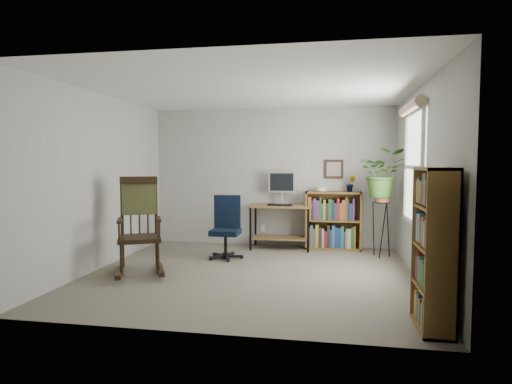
% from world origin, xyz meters
% --- Properties ---
extents(floor, '(4.20, 4.00, 0.00)m').
position_xyz_m(floor, '(0.00, 0.00, 0.00)').
color(floor, slate).
rests_on(floor, ground).
extents(ceiling, '(4.20, 4.00, 0.00)m').
position_xyz_m(ceiling, '(0.00, 0.00, 2.40)').
color(ceiling, white).
rests_on(ceiling, ground).
extents(wall_back, '(4.20, 0.00, 2.40)m').
position_xyz_m(wall_back, '(0.00, 2.00, 1.20)').
color(wall_back, '#AFAFAB').
rests_on(wall_back, ground).
extents(wall_front, '(4.20, 0.00, 2.40)m').
position_xyz_m(wall_front, '(0.00, -2.00, 1.20)').
color(wall_front, '#AFAFAB').
rests_on(wall_front, ground).
extents(wall_left, '(0.00, 4.00, 2.40)m').
position_xyz_m(wall_left, '(-2.10, 0.00, 1.20)').
color(wall_left, '#AFAFAB').
rests_on(wall_left, ground).
extents(wall_right, '(0.00, 4.00, 2.40)m').
position_xyz_m(wall_right, '(2.10, 0.00, 1.20)').
color(wall_right, '#AFAFAB').
rests_on(wall_right, ground).
extents(window, '(0.12, 1.20, 1.50)m').
position_xyz_m(window, '(2.06, 0.30, 1.40)').
color(window, white).
rests_on(window, wall_right).
extents(desk, '(1.04, 0.57, 0.75)m').
position_xyz_m(desk, '(0.19, 1.70, 0.37)').
color(desk, brown).
rests_on(desk, floor).
extents(monitor, '(0.46, 0.16, 0.56)m').
position_xyz_m(monitor, '(0.19, 1.84, 1.03)').
color(monitor, silver).
rests_on(monitor, desk).
extents(keyboard, '(0.40, 0.15, 0.02)m').
position_xyz_m(keyboard, '(0.19, 1.58, 0.76)').
color(keyboard, black).
rests_on(keyboard, desk).
extents(office_chair, '(0.57, 0.57, 0.97)m').
position_xyz_m(office_chair, '(-0.54, 0.80, 0.49)').
color(office_chair, black).
rests_on(office_chair, floor).
extents(rocking_chair, '(1.08, 1.29, 1.29)m').
position_xyz_m(rocking_chair, '(-1.43, -0.25, 0.65)').
color(rocking_chair, black).
rests_on(rocking_chair, floor).
extents(low_bookshelf, '(0.92, 0.31, 0.97)m').
position_xyz_m(low_bookshelf, '(1.07, 1.82, 0.49)').
color(low_bookshelf, brown).
rests_on(low_bookshelf, floor).
extents(tall_bookshelf, '(0.27, 0.62, 1.42)m').
position_xyz_m(tall_bookshelf, '(1.92, -1.53, 0.71)').
color(tall_bookshelf, brown).
rests_on(tall_bookshelf, floor).
extents(plant_stand, '(0.29, 0.29, 1.00)m').
position_xyz_m(plant_stand, '(1.80, 1.34, 0.50)').
color(plant_stand, black).
rests_on(plant_stand, floor).
extents(spider_plant, '(1.69, 1.88, 1.47)m').
position_xyz_m(spider_plant, '(1.80, 1.34, 1.65)').
color(spider_plant, '#3A6824').
rests_on(spider_plant, plant_stand).
extents(potted_plant_small, '(0.13, 0.24, 0.11)m').
position_xyz_m(potted_plant_small, '(1.35, 1.83, 1.03)').
color(potted_plant_small, '#3A6824').
rests_on(potted_plant_small, low_bookshelf).
extents(framed_picture, '(0.32, 0.04, 0.32)m').
position_xyz_m(framed_picture, '(1.07, 1.97, 1.35)').
color(framed_picture, black).
rests_on(framed_picture, wall_back).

